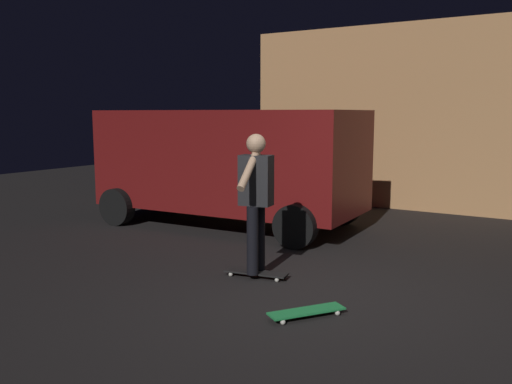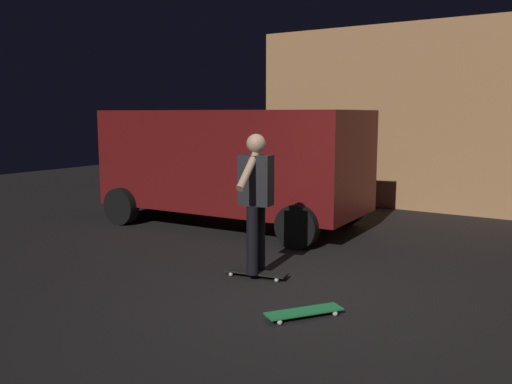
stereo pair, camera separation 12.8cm
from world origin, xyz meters
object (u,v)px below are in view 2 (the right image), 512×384
Objects in this scene: skateboard_ridden at (256,273)px; parked_van at (233,160)px; skateboard_spare at (304,312)px; skater at (256,193)px.

parked_van is at bearing 130.23° from skateboard_ridden.
skateboard_spare is at bearing -46.05° from parked_van.
skateboard_ridden and skateboard_spare have the same top height.
parked_van is 6.22× the size of skateboard_spare.
skateboard_spare is (3.17, -3.28, -1.11)m from parked_van.
parked_van reaches higher than skater.
skateboard_spare is 0.45× the size of skater.
skateboard_ridden is at bearing 142.49° from skateboard_spare.
parked_van is 3.19m from skater.
parked_van is at bearing 133.95° from skateboard_spare.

